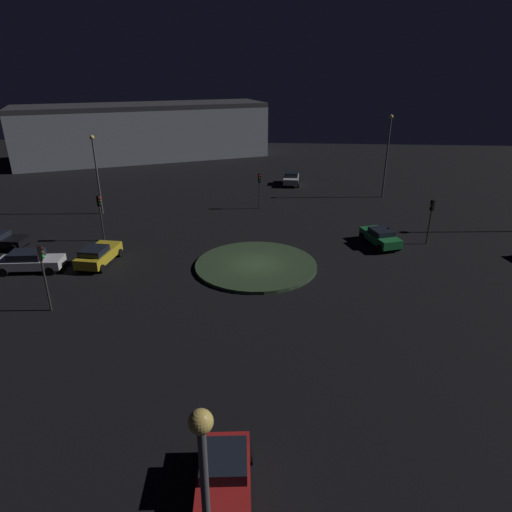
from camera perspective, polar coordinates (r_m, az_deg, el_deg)
The scene contains 15 objects.
ground_plane at distance 33.86m, azimuth -0.00°, elevation -1.34°, with size 116.74×116.74×0.00m, color black.
roundabout_island at distance 33.81m, azimuth -0.00°, elevation -1.16°, with size 9.18×9.18×0.24m, color #2D4228.
car_white at distance 36.84m, azimuth -26.87°, elevation -0.56°, with size 2.49×4.76×1.52m.
car_yellow at distance 36.08m, azimuth -19.47°, elevation 0.18°, with size 4.39×2.39×1.50m.
car_green at distance 39.03m, azimuth 15.56°, elevation 2.39°, with size 4.44×3.11×1.44m.
car_black at distance 42.61m, azimuth -29.67°, elevation 1.79°, with size 2.11×3.99×1.34m.
car_red at distance 17.48m, azimuth -4.10°, elevation -26.30°, with size 4.02×2.42×1.51m.
car_silver at distance 57.74m, azimuth 4.51°, elevation 9.83°, with size 3.91×2.21×1.56m.
traffic_light_north at distance 40.15m, azimuth -19.23°, elevation 5.68°, with size 0.35×0.39×4.01m.
traffic_light_northwest at distance 29.49m, azimuth -25.54°, elevation -1.07°, with size 0.37×0.40×4.33m.
traffic_light_south at distance 39.93m, azimuth 21.38°, elevation 5.13°, with size 0.36×0.39×3.86m.
traffic_light_east at distance 47.02m, azimuth 0.44°, elevation 9.17°, with size 0.36×0.31×3.75m.
streetlamp_southeast at distance 52.92m, azimuth 16.41°, elevation 12.93°, with size 0.45×0.45×9.14m.
streetlamp_northeast at distance 47.55m, azimuth -19.70°, elevation 10.65°, with size 0.45×0.45×7.88m.
store_building at distance 76.23m, azimuth -14.04°, elevation 15.11°, with size 25.61×39.19×8.48m.
Camera 1 is at (-30.72, -2.36, 14.04)m, focal length 31.40 mm.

